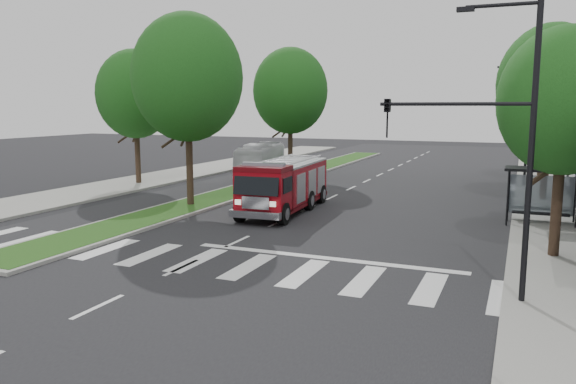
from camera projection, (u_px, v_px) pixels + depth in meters
name	position (u px, v px, depth m)	size (l,w,h in m)	color
ground	(237.00, 242.00, 22.37)	(140.00, 140.00, 0.00)	black
sidewalk_right	(569.00, 218.00, 26.70)	(5.00, 80.00, 0.15)	gray
sidewalk_left	(114.00, 187.00, 37.01)	(5.00, 80.00, 0.15)	gray
median	(280.00, 179.00, 41.06)	(3.00, 50.00, 0.15)	gray
bus_shelter	(543.00, 181.00, 25.21)	(3.20, 1.60, 2.61)	black
tree_right_near	(564.00, 101.00, 18.97)	(4.40, 4.40, 8.05)	black
tree_right_mid	(551.00, 85.00, 29.76)	(5.60, 5.60, 9.72)	black
tree_right_far	(545.00, 99.00, 38.98)	(5.00, 5.00, 8.73)	black
tree_median_near	(187.00, 78.00, 29.10)	(5.80, 5.80, 10.16)	black
tree_median_far	(290.00, 91.00, 41.92)	(5.60, 5.60, 9.72)	black
tree_left_mid	(135.00, 94.00, 37.73)	(5.20, 5.20, 9.16)	black
streetlight_right_near	(496.00, 132.00, 14.80)	(4.08, 0.22, 8.00)	black
streetlight_right_far	(525.00, 120.00, 35.97)	(2.11, 0.20, 8.00)	black
fire_engine	(284.00, 186.00, 28.54)	(2.89, 8.17, 2.79)	#54040A
city_bus	(261.00, 159.00, 43.69)	(2.10, 8.99, 2.51)	silver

